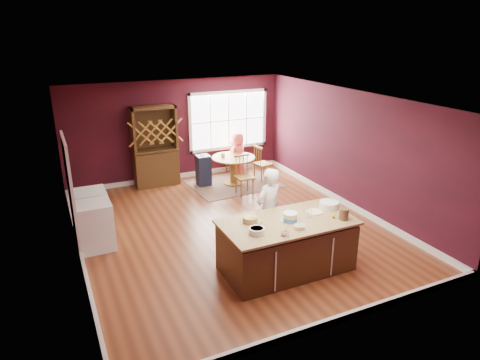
# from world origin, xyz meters

# --- Properties ---
(room_shell) EXTENTS (7.00, 7.00, 7.00)m
(room_shell) POSITION_xyz_m (0.00, 0.00, 1.35)
(room_shell) COLOR brown
(room_shell) RESTS_ON ground
(window) EXTENTS (2.36, 0.10, 1.66)m
(window) POSITION_xyz_m (1.50, 3.47, 1.50)
(window) COLOR white
(window) RESTS_ON room_shell
(doorway) EXTENTS (0.08, 1.26, 2.13)m
(doorway) POSITION_xyz_m (-2.97, 0.60, 1.02)
(doorway) COLOR white
(doorway) RESTS_ON room_shell
(kitchen_island) EXTENTS (2.26, 1.18, 0.92)m
(kitchen_island) POSITION_xyz_m (0.23, -1.90, 0.44)
(kitchen_island) COLOR #382A14
(kitchen_island) RESTS_ON ground
(dining_table) EXTENTS (1.14, 1.14, 0.75)m
(dining_table) POSITION_xyz_m (1.17, 2.40, 0.53)
(dining_table) COLOR olive
(dining_table) RESTS_ON ground
(baker) EXTENTS (0.68, 0.54, 1.62)m
(baker) POSITION_xyz_m (0.28, -1.14, 0.81)
(baker) COLOR silver
(baker) RESTS_ON ground
(layer_cake) EXTENTS (0.34, 0.34, 0.14)m
(layer_cake) POSITION_xyz_m (0.28, -1.90, 0.99)
(layer_cake) COLOR silver
(layer_cake) RESTS_ON kitchen_island
(bowl_blue) EXTENTS (0.25, 0.25, 0.10)m
(bowl_blue) POSITION_xyz_m (-0.45, -2.09, 0.97)
(bowl_blue) COLOR white
(bowl_blue) RESTS_ON kitchen_island
(bowl_yellow) EXTENTS (0.26, 0.26, 0.10)m
(bowl_yellow) POSITION_xyz_m (-0.36, -1.68, 0.97)
(bowl_yellow) COLOR #9A774F
(bowl_yellow) RESTS_ON kitchen_island
(bowl_pink) EXTENTS (0.15, 0.15, 0.06)m
(bowl_pink) POSITION_xyz_m (-0.08, -2.33, 0.95)
(bowl_pink) COLOR silver
(bowl_pink) RESTS_ON kitchen_island
(bowl_olive) EXTENTS (0.17, 0.17, 0.06)m
(bowl_olive) POSITION_xyz_m (0.25, -2.23, 0.95)
(bowl_olive) COLOR beige
(bowl_olive) RESTS_ON kitchen_island
(drinking_glass) EXTENTS (0.08, 0.08, 0.15)m
(drinking_glass) POSITION_xyz_m (0.64, -1.93, 0.99)
(drinking_glass) COLOR silver
(drinking_glass) RESTS_ON kitchen_island
(dinner_plate) EXTENTS (0.29, 0.29, 0.02)m
(dinner_plate) POSITION_xyz_m (0.84, -1.80, 0.93)
(dinner_plate) COLOR beige
(dinner_plate) RESTS_ON kitchen_island
(white_tub) EXTENTS (0.34, 0.34, 0.12)m
(white_tub) POSITION_xyz_m (1.19, -1.74, 0.98)
(white_tub) COLOR white
(white_tub) RESTS_ON kitchen_island
(stoneware_crock) EXTENTS (0.16, 0.16, 0.20)m
(stoneware_crock) POSITION_xyz_m (1.12, -2.24, 1.02)
(stoneware_crock) COLOR brown
(stoneware_crock) RESTS_ON kitchen_island
(toy_figurine) EXTENTS (0.05, 0.05, 0.08)m
(toy_figurine) POSITION_xyz_m (1.00, -2.13, 0.96)
(toy_figurine) COLOR yellow
(toy_figurine) RESTS_ON kitchen_island
(rug) EXTENTS (2.37, 1.88, 0.01)m
(rug) POSITION_xyz_m (1.17, 2.40, 0.01)
(rug) COLOR brown
(rug) RESTS_ON ground
(chair_east) EXTENTS (0.46, 0.47, 0.99)m
(chair_east) POSITION_xyz_m (2.04, 2.37, 0.50)
(chair_east) COLOR brown
(chair_east) RESTS_ON ground
(chair_south) EXTENTS (0.44, 0.42, 1.01)m
(chair_south) POSITION_xyz_m (1.10, 1.58, 0.50)
(chair_south) COLOR brown
(chair_south) RESTS_ON ground
(chair_north) EXTENTS (0.43, 0.41, 1.00)m
(chair_north) POSITION_xyz_m (1.55, 3.22, 0.50)
(chair_north) COLOR brown
(chair_north) RESTS_ON ground
(seated_woman) EXTENTS (0.75, 0.68, 1.28)m
(seated_woman) POSITION_xyz_m (1.51, 2.85, 0.64)
(seated_woman) COLOR #E94C53
(seated_woman) RESTS_ON ground
(high_chair) EXTENTS (0.35, 0.35, 0.86)m
(high_chair) POSITION_xyz_m (0.41, 2.65, 0.43)
(high_chair) COLOR #222B41
(high_chair) RESTS_ON ground
(toddler) EXTENTS (0.18, 0.14, 0.26)m
(toddler) POSITION_xyz_m (0.42, 2.75, 0.81)
(toddler) COLOR #8CA5BF
(toddler) RESTS_ON high_chair
(table_plate) EXTENTS (0.21, 0.21, 0.02)m
(table_plate) POSITION_xyz_m (1.41, 2.28, 0.76)
(table_plate) COLOR beige
(table_plate) RESTS_ON dining_table
(table_cup) EXTENTS (0.14, 0.14, 0.10)m
(table_cup) POSITION_xyz_m (0.92, 2.52, 0.80)
(table_cup) COLOR white
(table_cup) RESTS_ON dining_table
(hutch) EXTENTS (1.15, 0.48, 2.10)m
(hutch) POSITION_xyz_m (-0.70, 3.22, 1.05)
(hutch) COLOR #3B2611
(hutch) RESTS_ON ground
(washer) EXTENTS (0.63, 0.61, 0.92)m
(washer) POSITION_xyz_m (-2.64, 0.28, 0.46)
(washer) COLOR white
(washer) RESTS_ON ground
(dryer) EXTENTS (0.65, 0.62, 0.94)m
(dryer) POSITION_xyz_m (-2.64, 0.92, 0.47)
(dryer) COLOR white
(dryer) RESTS_ON ground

